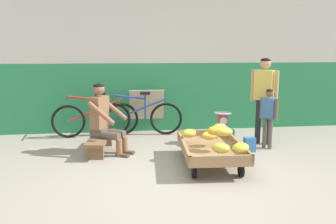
{
  "coord_description": "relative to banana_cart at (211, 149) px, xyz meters",
  "views": [
    {
      "loc": [
        -0.64,
        -4.09,
        1.68
      ],
      "look_at": [
        -0.01,
        0.96,
        0.75
      ],
      "focal_mm": 36.9,
      "sensor_mm": 36.0,
      "label": 1
    }
  ],
  "objects": [
    {
      "name": "vendor_seated",
      "position": [
        -1.57,
        0.81,
        0.33
      ],
      "size": [
        0.74,
        0.64,
        1.14
      ],
      "color": "brown",
      "rests_on": "ground"
    },
    {
      "name": "banana_cart",
      "position": [
        0.0,
        0.0,
        0.0
      ],
      "size": [
        0.92,
        1.48,
        0.36
      ],
      "color": "#99754C",
      "rests_on": "ground"
    },
    {
      "name": "back_wall",
      "position": [
        -0.58,
        2.41,
        1.13
      ],
      "size": [
        16.0,
        0.3,
        2.74
      ],
      "color": "#287F4C",
      "rests_on": "ground"
    },
    {
      "name": "banana_pile",
      "position": [
        0.06,
        -0.09,
        0.22
      ],
      "size": [
        0.86,
        1.43,
        0.25
      ],
      "color": "yellow",
      "rests_on": "banana_cart"
    },
    {
      "name": "plastic_crate",
      "position": [
        0.46,
        1.0,
        -0.09
      ],
      "size": [
        0.36,
        0.28,
        0.3
      ],
      "color": "#19847F",
      "rests_on": "ground"
    },
    {
      "name": "sign_board",
      "position": [
        -0.79,
        2.23,
        0.19
      ],
      "size": [
        0.7,
        0.25,
        0.88
      ],
      "color": "#C6B289",
      "rests_on": "ground"
    },
    {
      "name": "bicycle_near_left",
      "position": [
        -1.81,
        1.92,
        0.11
      ],
      "size": [
        1.66,
        0.48,
        0.86
      ],
      "color": "black",
      "rests_on": "ground"
    },
    {
      "name": "customer_adult",
      "position": [
        1.2,
        1.02,
        0.71
      ],
      "size": [
        0.39,
        0.36,
        1.53
      ],
      "color": "#232328",
      "rests_on": "ground"
    },
    {
      "name": "customer_child",
      "position": [
        1.17,
        0.71,
        0.39
      ],
      "size": [
        0.24,
        0.26,
        1.02
      ],
      "color": "brown",
      "rests_on": "ground"
    },
    {
      "name": "weighing_scale",
      "position": [
        0.46,
        1.0,
        0.21
      ],
      "size": [
        0.3,
        0.3,
        0.29
      ],
      "color": "#28282D",
      "rests_on": "plastic_crate"
    },
    {
      "name": "low_bench",
      "position": [
        -1.65,
        0.85,
        -0.04
      ],
      "size": [
        0.44,
        1.13,
        0.27
      ],
      "color": "brown",
      "rests_on": "ground"
    },
    {
      "name": "bicycle_far_left",
      "position": [
        -0.94,
        1.94,
        0.11
      ],
      "size": [
        1.66,
        0.48,
        0.86
      ],
      "color": "black",
      "rests_on": "ground"
    },
    {
      "name": "ground_plane",
      "position": [
        -0.58,
        -0.66,
        -0.24
      ],
      "size": [
        80.0,
        80.0,
        0.0
      ],
      "primitive_type": "plane",
      "color": "gray"
    },
    {
      "name": "shopping_bag",
      "position": [
        0.8,
        0.57,
        -0.12
      ],
      "size": [
        0.18,
        0.12,
        0.24
      ],
      "primitive_type": "cube",
      "color": "#3370B7",
      "rests_on": "ground"
    }
  ]
}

